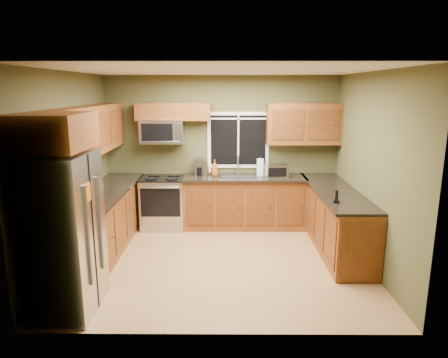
{
  "coord_description": "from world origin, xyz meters",
  "views": [
    {
      "loc": [
        0.09,
        -5.44,
        2.46
      ],
      "look_at": [
        0.05,
        0.35,
        1.15
      ],
      "focal_mm": 32.0,
      "sensor_mm": 36.0,
      "label": 1
    }
  ],
  "objects_px": {
    "cordless_phone": "(337,199)",
    "kettle": "(205,169)",
    "soap_bottle_c": "(208,170)",
    "microwave": "(162,131)",
    "refrigerator": "(61,234)",
    "toaster_oven": "(276,171)",
    "paper_towel_roll": "(260,167)",
    "coffee_maker": "(200,167)",
    "range": "(163,202)",
    "soap_bottle_a": "(215,168)"
  },
  "relations": [
    {
      "from": "toaster_oven",
      "to": "refrigerator",
      "type": "bearing_deg",
      "value": -134.76
    },
    {
      "from": "range",
      "to": "refrigerator",
      "type": "bearing_deg",
      "value": -103.97
    },
    {
      "from": "microwave",
      "to": "kettle",
      "type": "relative_size",
      "value": 3.06
    },
    {
      "from": "microwave",
      "to": "toaster_oven",
      "type": "xyz_separation_m",
      "value": [
        2.02,
        -0.18,
        -0.67
      ]
    },
    {
      "from": "refrigerator",
      "to": "cordless_phone",
      "type": "distance_m",
      "value": 3.51
    },
    {
      "from": "refrigerator",
      "to": "range",
      "type": "xyz_separation_m",
      "value": [
        0.69,
        2.77,
        -0.43
      ]
    },
    {
      "from": "cordless_phone",
      "to": "kettle",
      "type": "bearing_deg",
      "value": 136.51
    },
    {
      "from": "range",
      "to": "soap_bottle_c",
      "type": "bearing_deg",
      "value": 16.07
    },
    {
      "from": "toaster_oven",
      "to": "soap_bottle_c",
      "type": "distance_m",
      "value": 1.25
    },
    {
      "from": "range",
      "to": "soap_bottle_c",
      "type": "height_order",
      "value": "soap_bottle_c"
    },
    {
      "from": "toaster_oven",
      "to": "paper_towel_roll",
      "type": "distance_m",
      "value": 0.31
    },
    {
      "from": "range",
      "to": "soap_bottle_a",
      "type": "bearing_deg",
      "value": 5.61
    },
    {
      "from": "refrigerator",
      "to": "kettle",
      "type": "relative_size",
      "value": 7.24
    },
    {
      "from": "kettle",
      "to": "soap_bottle_a",
      "type": "xyz_separation_m",
      "value": [
        0.18,
        -0.05,
        0.03
      ]
    },
    {
      "from": "kettle",
      "to": "soap_bottle_a",
      "type": "height_order",
      "value": "soap_bottle_a"
    },
    {
      "from": "refrigerator",
      "to": "soap_bottle_a",
      "type": "height_order",
      "value": "refrigerator"
    },
    {
      "from": "soap_bottle_c",
      "to": "toaster_oven",
      "type": "bearing_deg",
      "value": -12.64
    },
    {
      "from": "coffee_maker",
      "to": "soap_bottle_c",
      "type": "relative_size",
      "value": 1.85
    },
    {
      "from": "soap_bottle_a",
      "to": "cordless_phone",
      "type": "height_order",
      "value": "soap_bottle_a"
    },
    {
      "from": "coffee_maker",
      "to": "soap_bottle_c",
      "type": "xyz_separation_m",
      "value": [
        0.15,
        0.08,
        -0.06
      ]
    },
    {
      "from": "range",
      "to": "paper_towel_roll",
      "type": "xyz_separation_m",
      "value": [
        1.74,
        0.11,
        0.62
      ]
    },
    {
      "from": "toaster_oven",
      "to": "paper_towel_roll",
      "type": "relative_size",
      "value": 1.21
    },
    {
      "from": "toaster_oven",
      "to": "soap_bottle_a",
      "type": "height_order",
      "value": "soap_bottle_a"
    },
    {
      "from": "range",
      "to": "kettle",
      "type": "bearing_deg",
      "value": 10.44
    },
    {
      "from": "range",
      "to": "toaster_oven",
      "type": "relative_size",
      "value": 2.31
    },
    {
      "from": "refrigerator",
      "to": "toaster_oven",
      "type": "bearing_deg",
      "value": 45.24
    },
    {
      "from": "paper_towel_roll",
      "to": "soap_bottle_c",
      "type": "relative_size",
      "value": 2.08
    },
    {
      "from": "microwave",
      "to": "coffee_maker",
      "type": "bearing_deg",
      "value": 1.62
    },
    {
      "from": "range",
      "to": "cordless_phone",
      "type": "height_order",
      "value": "cordless_phone"
    },
    {
      "from": "coffee_maker",
      "to": "cordless_phone",
      "type": "relative_size",
      "value": 1.65
    },
    {
      "from": "refrigerator",
      "to": "microwave",
      "type": "bearing_deg",
      "value": 76.66
    },
    {
      "from": "microwave",
      "to": "paper_towel_roll",
      "type": "bearing_deg",
      "value": -0.75
    },
    {
      "from": "refrigerator",
      "to": "paper_towel_roll",
      "type": "bearing_deg",
      "value": 49.83
    },
    {
      "from": "range",
      "to": "cordless_phone",
      "type": "relative_size",
      "value": 5.23
    },
    {
      "from": "microwave",
      "to": "toaster_oven",
      "type": "distance_m",
      "value": 2.13
    },
    {
      "from": "soap_bottle_c",
      "to": "kettle",
      "type": "bearing_deg",
      "value": -120.07
    },
    {
      "from": "toaster_oven",
      "to": "cordless_phone",
      "type": "distance_m",
      "value": 1.74
    },
    {
      "from": "soap_bottle_c",
      "to": "cordless_phone",
      "type": "xyz_separation_m",
      "value": [
        1.84,
        -1.89,
        -0.03
      ]
    },
    {
      "from": "microwave",
      "to": "paper_towel_roll",
      "type": "relative_size",
      "value": 2.28
    },
    {
      "from": "toaster_oven",
      "to": "paper_towel_roll",
      "type": "height_order",
      "value": "paper_towel_roll"
    },
    {
      "from": "microwave",
      "to": "kettle",
      "type": "xyz_separation_m",
      "value": [
        0.75,
        0.0,
        -0.68
      ]
    },
    {
      "from": "microwave",
      "to": "toaster_oven",
      "type": "relative_size",
      "value": 1.88
    },
    {
      "from": "kettle",
      "to": "toaster_oven",
      "type": "bearing_deg",
      "value": -8.06
    },
    {
      "from": "paper_towel_roll",
      "to": "soap_bottle_a",
      "type": "distance_m",
      "value": 0.82
    },
    {
      "from": "coffee_maker",
      "to": "paper_towel_roll",
      "type": "distance_m",
      "value": 1.09
    },
    {
      "from": "paper_towel_roll",
      "to": "soap_bottle_a",
      "type": "height_order",
      "value": "paper_towel_roll"
    },
    {
      "from": "coffee_maker",
      "to": "soap_bottle_a",
      "type": "relative_size",
      "value": 1.04
    },
    {
      "from": "microwave",
      "to": "soap_bottle_a",
      "type": "bearing_deg",
      "value": -2.8
    },
    {
      "from": "paper_towel_roll",
      "to": "kettle",
      "type": "bearing_deg",
      "value": 178.61
    },
    {
      "from": "soap_bottle_c",
      "to": "microwave",
      "type": "bearing_deg",
      "value": -173.28
    }
  ]
}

